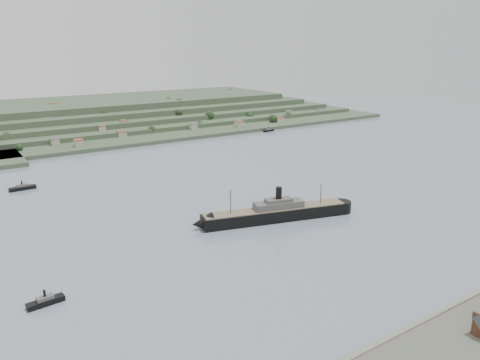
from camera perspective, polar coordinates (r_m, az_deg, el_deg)
ground at (r=328.93m, az=4.64°, el=-2.77°), size 1400.00×1400.00×0.00m
far_peninsula at (r=680.18m, az=-14.55°, el=7.71°), size 760.00×309.00×30.00m
steamship at (r=294.44m, az=3.87°, el=-4.09°), size 105.49×38.64×25.78m
tugboat at (r=221.59m, az=-22.62°, el=-13.48°), size 15.75×5.48×6.95m
ferry_west at (r=392.78m, az=-25.00°, el=-0.84°), size 19.30×5.67×7.21m
ferry_east at (r=597.79m, az=3.49°, el=6.07°), size 16.74×7.07×6.08m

